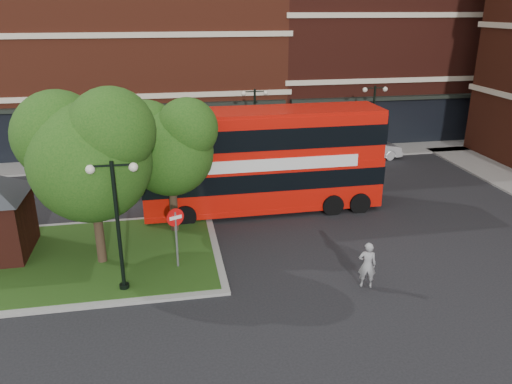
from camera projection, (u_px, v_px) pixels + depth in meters
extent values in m
plane|color=black|center=(272.00, 280.00, 19.11)|extent=(120.00, 120.00, 0.00)
cube|color=slate|center=(221.00, 158.00, 34.29)|extent=(44.00, 3.00, 0.12)
cube|color=maroon|center=(101.00, 47.00, 37.40)|extent=(26.00, 12.00, 14.00)
cube|color=#471911|center=(378.00, 30.00, 40.83)|extent=(18.00, 12.00, 16.00)
cube|color=gray|center=(66.00, 260.00, 20.48)|extent=(12.60, 7.60, 0.12)
cube|color=#19380F|center=(66.00, 260.00, 20.48)|extent=(12.00, 7.00, 0.15)
cylinder|color=#2D2116|center=(98.00, 220.00, 19.61)|extent=(0.36, 0.36, 3.92)
sphere|color=#194711|center=(91.00, 162.00, 18.78)|extent=(4.60, 4.60, 4.60)
sphere|color=#194711|center=(59.00, 135.00, 18.90)|extent=(3.45, 3.45, 3.45)
sphere|color=#194711|center=(111.00, 131.00, 18.08)|extent=(3.22, 3.22, 3.22)
cylinder|color=#2D2116|center=(173.00, 198.00, 22.51)|extent=(0.36, 0.36, 3.47)
sphere|color=#194711|center=(170.00, 153.00, 21.77)|extent=(3.80, 3.80, 3.80)
sphere|color=#194711|center=(147.00, 132.00, 21.85)|extent=(2.85, 2.85, 2.85)
sphere|color=#194711|center=(187.00, 129.00, 21.16)|extent=(2.66, 2.66, 2.66)
cylinder|color=black|center=(118.00, 229.00, 17.48)|extent=(0.14, 0.14, 5.00)
cylinder|color=black|center=(125.00, 288.00, 18.30)|extent=(0.36, 0.36, 0.30)
cube|color=black|center=(112.00, 165.00, 16.66)|extent=(1.40, 0.06, 0.06)
sphere|color=#F2EACC|center=(90.00, 169.00, 16.57)|extent=(0.32, 0.32, 0.32)
sphere|color=#F2EACC|center=(133.00, 167.00, 16.81)|extent=(0.32, 0.32, 0.32)
cylinder|color=black|center=(255.00, 128.00, 31.94)|extent=(0.14, 0.14, 5.00)
cylinder|color=black|center=(255.00, 163.00, 32.76)|extent=(0.36, 0.36, 0.30)
cube|color=black|center=(255.00, 92.00, 31.12)|extent=(1.40, 0.06, 0.06)
sphere|color=#F2EACC|center=(244.00, 93.00, 31.03)|extent=(0.32, 0.32, 0.32)
sphere|color=#F2EACC|center=(266.00, 93.00, 31.27)|extent=(0.32, 0.32, 0.32)
cylinder|color=black|center=(372.00, 123.00, 33.31)|extent=(0.14, 0.14, 5.00)
cylinder|color=black|center=(369.00, 157.00, 34.13)|extent=(0.36, 0.36, 0.30)
cube|color=black|center=(375.00, 88.00, 32.49)|extent=(1.40, 0.06, 0.06)
sphere|color=#F2EACC|center=(365.00, 90.00, 32.41)|extent=(0.32, 0.32, 0.32)
sphere|color=#F2EACC|center=(385.00, 89.00, 32.65)|extent=(0.32, 0.32, 0.32)
cube|color=red|center=(263.00, 179.00, 25.23)|extent=(11.90, 2.79, 2.27)
cube|color=red|center=(263.00, 136.00, 24.43)|extent=(11.78, 2.76, 2.27)
cube|color=black|center=(263.00, 133.00, 24.40)|extent=(11.90, 2.79, 1.03)
cube|color=silver|center=(269.00, 165.00, 23.54)|extent=(8.91, 0.11, 0.59)
imported|color=gray|center=(367.00, 265.00, 18.36)|extent=(0.76, 0.61, 1.81)
imported|color=#BBBCC3|center=(182.00, 152.00, 33.14)|extent=(4.48, 2.30, 1.46)
imported|color=silver|center=(369.00, 149.00, 33.99)|extent=(4.53, 1.94, 1.45)
cylinder|color=slate|center=(177.00, 241.00, 19.46)|extent=(0.09, 0.09, 2.48)
cylinder|color=red|center=(175.00, 217.00, 19.11)|extent=(0.68, 0.35, 0.72)
cube|color=white|center=(175.00, 217.00, 19.11)|extent=(0.48, 0.25, 0.14)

